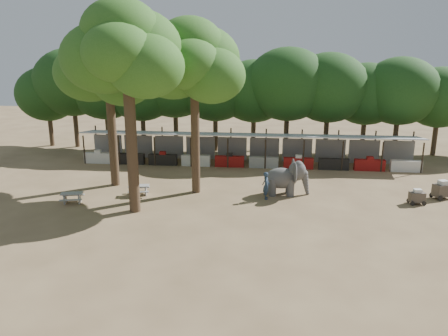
# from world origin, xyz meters

# --- Properties ---
(ground) EXTENTS (100.00, 100.00, 0.00)m
(ground) POSITION_xyz_m (0.00, 0.00, 0.00)
(ground) COLOR brown
(ground) RESTS_ON ground
(vendor_stalls) EXTENTS (28.00, 2.99, 2.80)m
(vendor_stalls) POSITION_xyz_m (-0.00, 13.84, 1.18)
(vendor_stalls) COLOR #A8AAB0
(vendor_stalls) RESTS_ON ground
(yard_tree_left) EXTENTS (7.10, 6.90, 11.02)m
(yard_tree_left) POSITION_xyz_m (-9.13, 7.19, 8.20)
(yard_tree_left) COLOR #332316
(yard_tree_left) RESTS_ON ground
(yard_tree_center) EXTENTS (7.10, 6.90, 12.04)m
(yard_tree_center) POSITION_xyz_m (-6.13, 2.19, 9.21)
(yard_tree_center) COLOR #332316
(yard_tree_center) RESTS_ON ground
(yard_tree_back) EXTENTS (7.10, 6.90, 11.36)m
(yard_tree_back) POSITION_xyz_m (-3.13, 6.19, 8.54)
(yard_tree_back) COLOR #332316
(yard_tree_back) RESTS_ON ground
(backdrop_trees) EXTENTS (46.46, 5.95, 8.33)m
(backdrop_trees) POSITION_xyz_m (0.00, 19.00, 5.51)
(backdrop_trees) COLOR #332316
(backdrop_trees) RESTS_ON ground
(elephant) EXTENTS (3.04, 2.31, 2.31)m
(elephant) POSITION_xyz_m (3.04, 6.13, 1.15)
(elephant) COLOR #444241
(elephant) RESTS_ON ground
(handler) EXTENTS (0.46, 0.66, 1.79)m
(handler) POSITION_xyz_m (1.72, 5.09, 0.89)
(handler) COLOR #26384C
(handler) RESTS_ON ground
(picnic_table_near) EXTENTS (1.57, 1.47, 0.67)m
(picnic_table_near) POSITION_xyz_m (-10.33, 2.94, 0.44)
(picnic_table_near) COLOR gray
(picnic_table_near) RESTS_ON ground
(picnic_table_far) EXTENTS (1.56, 1.46, 0.67)m
(picnic_table_far) POSITION_xyz_m (-6.65, 4.92, 0.44)
(picnic_table_far) COLOR gray
(picnic_table_far) RESTS_ON ground
(cart_front) EXTENTS (1.05, 0.75, 0.97)m
(cart_front) POSITION_xyz_m (11.06, 5.09, 0.48)
(cart_front) COLOR #3E342C
(cart_front) RESTS_ON ground
(cart_back) EXTENTS (1.47, 1.25, 1.21)m
(cart_back) POSITION_xyz_m (13.01, 6.38, 0.60)
(cart_back) COLOR #3E342C
(cart_back) RESTS_ON ground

